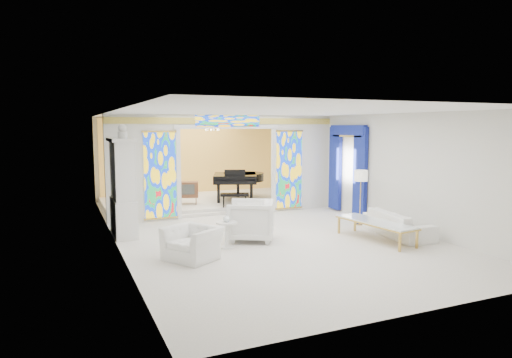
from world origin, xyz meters
name	(u,v)px	position (x,y,z in m)	size (l,w,h in m)	color
floor	(253,228)	(0.00, 0.00, 0.00)	(12.00, 12.00, 0.00)	white
ceiling	(253,113)	(0.00, 0.00, 3.00)	(7.00, 12.00, 0.02)	white
wall_back	(191,157)	(0.00, 6.00, 1.50)	(7.00, 0.02, 3.00)	silver
wall_front	(421,210)	(0.00, -6.00, 1.50)	(7.00, 0.02, 3.00)	silver
wall_left	(113,177)	(-3.50, 0.00, 1.50)	(0.02, 12.00, 3.00)	silver
wall_right	(364,167)	(3.50, 0.00, 1.50)	(0.02, 12.00, 3.00)	silver
partition_wall	(227,160)	(0.00, 2.00, 1.65)	(7.00, 0.22, 3.00)	silver
stained_glass_left	(160,175)	(-2.03, 1.89, 1.30)	(0.90, 0.04, 2.40)	gold
stained_glass_right	(289,170)	(2.03, 1.89, 1.30)	(0.90, 0.04, 2.40)	gold
stained_glass_transom	(228,121)	(0.00, 1.89, 2.82)	(2.00, 0.04, 0.34)	gold
alcove_platform	(207,201)	(0.00, 4.10, 0.09)	(6.80, 3.80, 0.18)	white
gold_curtain_back	(192,157)	(0.00, 5.88, 1.50)	(6.70, 0.10, 2.90)	#F3BF54
chandelier	(212,130)	(0.20, 4.00, 2.55)	(0.48, 0.48, 0.30)	gold
blue_drapes	(347,162)	(3.40, 0.70, 1.58)	(0.14, 1.85, 2.65)	navy
china_cabinet	(123,188)	(-3.22, 0.60, 1.17)	(0.56, 1.46, 2.72)	white
armchair_left	(192,243)	(-2.23, -2.11, 0.33)	(1.01, 0.88, 0.65)	white
armchair_right	(251,220)	(-0.56, -1.15, 0.48)	(1.01, 1.04, 0.95)	white
sofa	(398,223)	(2.95, -2.15, 0.30)	(2.03, 0.79, 0.59)	white
side_table	(227,231)	(-1.30, -1.56, 0.38)	(0.51, 0.51, 0.58)	white
vase	(226,218)	(-1.30, -1.56, 0.67)	(0.16, 0.16, 0.17)	white
coffee_table	(376,223)	(2.12, -2.35, 0.43)	(0.90, 2.15, 0.47)	white
floor_lamp	(361,178)	(2.84, -0.75, 1.27)	(0.40, 0.40, 1.49)	gold
grand_piano	(239,178)	(1.00, 3.59, 0.91)	(2.30, 2.80, 1.08)	black
tv_console	(188,190)	(-0.85, 3.32, 0.65)	(0.71, 0.58, 0.72)	brown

